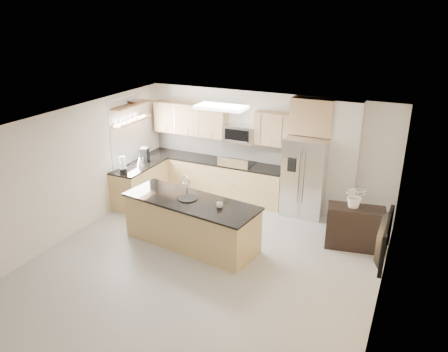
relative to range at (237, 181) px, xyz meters
The scene contains 27 objects.
floor 3.02m from the range, 78.39° to the right, with size 6.50×6.50×0.00m, color #AAA9A2.
ceiling 3.66m from the range, 78.39° to the right, with size 6.00×6.50×0.02m, color silver.
wall_back 1.07m from the range, 28.76° to the left, with size 6.00×0.02×2.60m, color beige.
wall_front 6.25m from the range, 84.45° to the right, with size 6.00×0.02×2.60m, color beige.
wall_left 3.87m from the range, 129.41° to the right, with size 0.02×6.50×2.60m, color beige.
wall_right 4.71m from the range, 39.05° to the right, with size 0.02×6.50×2.60m, color beige.
back_counter 0.63m from the range, behind, with size 3.55×0.66×1.44m.
left_counter 2.33m from the range, 152.71° to the right, with size 0.66×1.50×0.92m.
range is the anchor object (origin of this frame).
upper_cabinets 1.53m from the range, 166.83° to the left, with size 3.50×0.33×0.75m.
microwave 1.16m from the range, 90.00° to the left, with size 0.76×0.40×0.40m.
refrigerator 1.71m from the range, ahead, with size 0.92×0.78×1.78m.
partition_column 2.56m from the range, ahead, with size 0.60×0.30×2.60m, color beige.
window 2.86m from the range, 155.75° to the right, with size 0.04×1.15×1.65m.
shelf_lower 2.86m from the range, 156.67° to the right, with size 0.30×1.20×0.04m, color brown.
shelf_upper 3.07m from the range, 156.67° to the right, with size 0.30×1.20×0.04m, color brown.
ceiling_fixture 2.48m from the range, 81.39° to the right, with size 1.00×0.50×0.06m, color white.
island 2.33m from the range, 89.41° to the right, with size 2.81×1.33×1.36m.
credenza 3.17m from the range, 20.97° to the right, with size 1.06×0.45×0.85m, color black.
cup 2.54m from the range, 74.33° to the right, with size 0.13×0.13×0.10m, color silver.
platter 2.35m from the range, 91.28° to the right, with size 0.38×0.38×0.02m, color black.
blender 2.72m from the range, 141.60° to the right, with size 0.17×0.17×0.39m.
kettle 2.36m from the range, 152.01° to the right, with size 0.21×0.21×0.26m.
coffee_maker 2.32m from the range, 159.47° to the right, with size 0.23×0.26×0.33m.
bowl 3.07m from the range, 159.43° to the right, with size 0.37×0.37×0.09m, color silver.
flower_vase 3.19m from the range, 21.11° to the right, with size 0.61×0.53×0.67m, color white.
television 4.78m from the range, 41.64° to the right, with size 1.08×0.14×0.62m, color black.
Camera 1 is at (3.23, -6.05, 4.42)m, focal length 35.00 mm.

